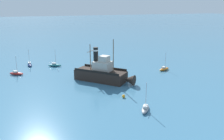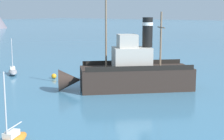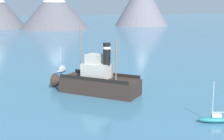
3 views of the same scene
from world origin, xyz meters
TOP-DOWN VIEW (x-y plane):
  - ground_plane at (0.00, 0.00)m, footprint 600.00×600.00m
  - old_tugboat at (-0.30, -0.23)m, footprint 12.46×12.67m
  - sailboat_grey at (-2.17, 17.49)m, footprint 3.12×3.72m
  - mooring_buoy at (-0.91, 10.97)m, footprint 0.64×0.64m

SIDE VIEW (x-z plane):
  - ground_plane at x=0.00m, z-range 0.00..0.00m
  - mooring_buoy at x=-0.91m, z-range 0.00..0.64m
  - sailboat_grey at x=-2.17m, z-range -2.02..2.88m
  - old_tugboat at x=-0.30m, z-range -3.12..6.78m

